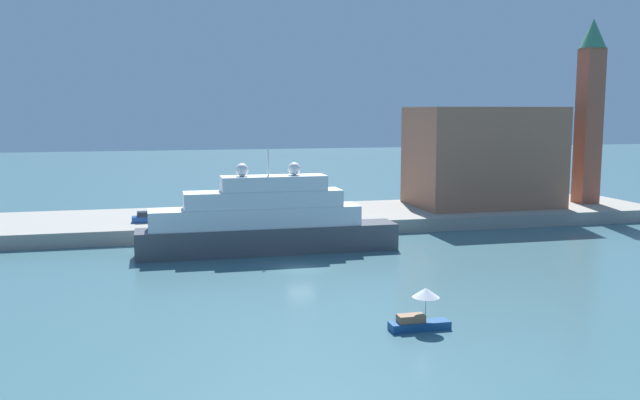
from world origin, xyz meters
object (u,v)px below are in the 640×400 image
parked_car (149,217)px  bell_tower (590,105)px  harbor_building (482,156)px  mooring_bollard (269,220)px  large_yacht (265,222)px  person_figure (182,217)px  small_motorboat (421,312)px

parked_car → bell_tower: bearing=2.5°
harbor_building → mooring_bollard: 33.90m
large_yacht → person_figure: bearing=127.8°
bell_tower → harbor_building: bearing=174.8°
harbor_building → person_figure: size_ratio=10.72×
person_figure → large_yacht: bearing=-52.2°
large_yacht → small_motorboat: large_yacht is taller
bell_tower → person_figure: size_ratio=14.33×
large_yacht → bell_tower: bell_tower is taller
person_figure → harbor_building: bearing=8.9°
bell_tower → mooring_bollard: (-47.99, -7.13, -13.83)m
harbor_building → bell_tower: bell_tower is taller
small_motorboat → mooring_bollard: 37.35m
large_yacht → bell_tower: 53.79m
large_yacht → bell_tower: (49.81, 15.89, 12.63)m
harbor_building → large_yacht: bearing=-153.0°
large_yacht → mooring_bollard: 9.02m
large_yacht → small_motorboat: (6.43, -28.30, -2.05)m
person_figure → mooring_bollard: person_figure is taller
large_yacht → parked_car: large_yacht is taller
bell_tower → parked_car: bearing=-177.5°
bell_tower → parked_car: 63.54m
mooring_bollard → harbor_building: bearing=14.9°
small_motorboat → bell_tower: bearing=45.5°
parked_car → person_figure: size_ratio=2.25×
harbor_building → mooring_bollard: bearing=-165.1°
person_figure → mooring_bollard: 10.32m
small_motorboat → mooring_bollard: small_motorboat is taller
harbor_building → bell_tower: 17.51m
small_motorboat → parked_car: parked_car is taller
parked_car → mooring_bollard: 14.68m
large_yacht → harbor_building: size_ratio=1.42×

